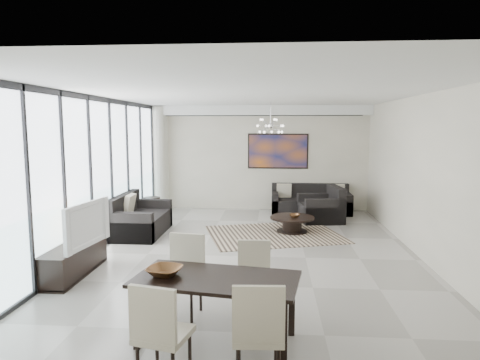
# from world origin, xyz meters

# --- Properties ---
(room_shell) EXTENTS (6.00, 9.00, 2.90)m
(room_shell) POSITION_xyz_m (0.46, 0.00, 1.45)
(room_shell) COLOR #A8A39B
(room_shell) RESTS_ON ground
(window_wall) EXTENTS (0.37, 8.95, 2.90)m
(window_wall) POSITION_xyz_m (-2.86, 0.00, 1.47)
(window_wall) COLOR silver
(window_wall) RESTS_ON floor
(soffit) EXTENTS (5.98, 0.40, 0.26)m
(soffit) POSITION_xyz_m (0.00, 4.30, 2.77)
(soffit) COLOR white
(soffit) RESTS_ON room_shell
(painting) EXTENTS (1.68, 0.04, 0.98)m
(painting) POSITION_xyz_m (0.50, 4.47, 1.65)
(painting) COLOR #B95B19
(painting) RESTS_ON room_shell
(chandelier) EXTENTS (0.66, 0.66, 0.71)m
(chandelier) POSITION_xyz_m (0.30, 2.50, 2.35)
(chandelier) COLOR silver
(chandelier) RESTS_ON room_shell
(rug) EXTENTS (3.25, 2.82, 0.01)m
(rug) POSITION_xyz_m (0.41, 1.61, 0.01)
(rug) COLOR black
(rug) RESTS_ON floor
(coffee_table) EXTENTS (0.98, 0.98, 0.34)m
(coffee_table) POSITION_xyz_m (0.80, 1.89, 0.19)
(coffee_table) COLOR black
(coffee_table) RESTS_ON floor
(bowl_coffee) EXTENTS (0.27, 0.27, 0.07)m
(bowl_coffee) POSITION_xyz_m (0.86, 1.82, 0.38)
(bowl_coffee) COLOR brown
(bowl_coffee) RESTS_ON coffee_table
(sofa_main) EXTENTS (2.11, 0.86, 0.77)m
(sofa_main) POSITION_xyz_m (1.40, 4.07, 0.26)
(sofa_main) COLOR black
(sofa_main) RESTS_ON floor
(loveseat) EXTENTS (0.98, 1.73, 0.87)m
(loveseat) POSITION_xyz_m (-2.55, 1.46, 0.29)
(loveseat) COLOR black
(loveseat) RESTS_ON floor
(armchair) EXTENTS (1.12, 1.17, 0.87)m
(armchair) POSITION_xyz_m (1.59, 3.06, 0.30)
(armchair) COLOR black
(armchair) RESTS_ON floor
(side_table) EXTENTS (0.42, 0.42, 0.58)m
(side_table) POSITION_xyz_m (-2.65, 2.83, 0.39)
(side_table) COLOR black
(side_table) RESTS_ON floor
(tv_console) EXTENTS (0.44, 1.57, 0.49)m
(tv_console) POSITION_xyz_m (-2.76, -1.18, 0.25)
(tv_console) COLOR black
(tv_console) RESTS_ON floor
(television) EXTENTS (0.31, 1.21, 0.69)m
(television) POSITION_xyz_m (-2.60, -1.23, 0.84)
(television) COLOR gray
(television) RESTS_ON tv_console
(dining_table) EXTENTS (1.86, 1.13, 0.73)m
(dining_table) POSITION_xyz_m (-0.23, -3.10, 0.64)
(dining_table) COLOR black
(dining_table) RESTS_ON floor
(dining_chair_sw) EXTENTS (0.54, 0.54, 0.97)m
(dining_chair_sw) POSITION_xyz_m (-0.64, -3.94, 0.56)
(dining_chair_sw) COLOR beige
(dining_chair_sw) RESTS_ON floor
(dining_chair_se) EXTENTS (0.48, 0.48, 0.99)m
(dining_chair_se) POSITION_xyz_m (0.24, -3.89, 0.57)
(dining_chair_se) COLOR beige
(dining_chair_se) RESTS_ON floor
(dining_chair_nw) EXTENTS (0.52, 0.52, 0.99)m
(dining_chair_nw) POSITION_xyz_m (-0.73, -2.38, 0.57)
(dining_chair_nw) COLOR beige
(dining_chair_nw) RESTS_ON floor
(dining_chair_ne) EXTENTS (0.43, 0.43, 0.90)m
(dining_chair_ne) POSITION_xyz_m (0.14, -2.29, 0.52)
(dining_chair_ne) COLOR beige
(dining_chair_ne) RESTS_ON floor
(bowl_dining) EXTENTS (0.45, 0.45, 0.09)m
(bowl_dining) POSITION_xyz_m (-0.81, -3.08, 0.77)
(bowl_dining) COLOR brown
(bowl_dining) RESTS_ON dining_table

